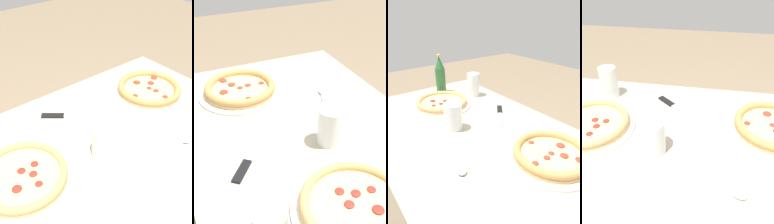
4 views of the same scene
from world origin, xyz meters
TOP-DOWN VIEW (x-y plane):
  - table at (0.00, 0.00)m, footprint 1.22×0.78m
  - pizza_margherita at (0.37, 0.12)m, footprint 0.33×0.33m
  - pizza_pepperoni at (-0.30, 0.03)m, footprint 0.32×0.32m
  - glass_mango_juice at (-0.04, -0.05)m, footprint 0.08×0.08m
  - knife at (-0.02, 0.21)m, footprint 0.19×0.16m
  - spoon at (0.20, -0.17)m, footprint 0.16×0.09m

SIDE VIEW (x-z plane):
  - table at x=0.00m, z-range 0.00..0.75m
  - knife at x=-0.02m, z-range 0.75..0.76m
  - spoon at x=0.20m, z-range 0.75..0.77m
  - pizza_pepperoni at x=-0.30m, z-range 0.75..0.79m
  - pizza_margherita at x=0.37m, z-range 0.75..0.79m
  - glass_mango_juice at x=-0.04m, z-range 0.74..0.87m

